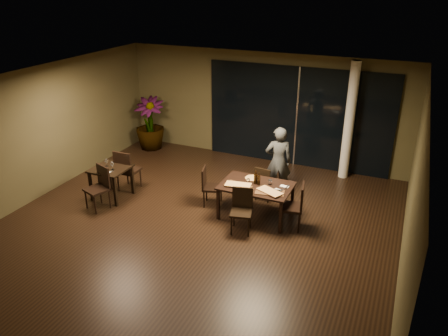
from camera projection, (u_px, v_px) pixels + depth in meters
ground at (198, 224)px, 9.25m from camera, size 8.00×8.00×0.00m
wall_back at (263, 107)px, 12.03m from camera, size 8.00×0.10×3.00m
wall_front at (43, 277)px, 5.25m from camera, size 8.00×0.10×3.00m
wall_left at (41, 132)px, 10.12m from camera, size 0.10×8.00×3.00m
wall_right at (416, 197)px, 7.15m from camera, size 0.10×8.00×3.00m
ceiling at (194, 82)px, 8.02m from camera, size 8.00×8.00×0.04m
window_panel at (297, 117)px, 11.65m from camera, size 5.00×0.06×2.70m
column at (349, 122)px, 10.82m from camera, size 0.24×0.24×3.00m
main_table at (256, 188)px, 9.28m from camera, size 1.50×1.00×0.75m
side_table at (111, 173)px, 10.13m from camera, size 0.80×0.80×0.75m
chair_main_far at (264, 182)px, 10.04m from camera, size 0.43×0.43×0.84m
chair_main_near at (242, 207)px, 8.85m from camera, size 0.51×0.51×0.91m
chair_main_left at (209, 184)px, 9.83m from camera, size 0.52×0.52×0.91m
chair_main_right at (296, 204)px, 8.89m from camera, size 0.54×0.54×1.00m
chair_side_far at (126, 168)px, 10.47m from camera, size 0.48×0.48×1.03m
chair_side_near at (100, 185)px, 9.70m from camera, size 0.58×0.58×0.98m
diner at (278, 162)px, 10.17m from camera, size 0.67×0.56×1.69m
potted_plant at (150, 124)px, 12.99m from camera, size 1.05×1.05×1.56m
pizza_board_left at (238, 186)px, 9.21m from camera, size 0.61×0.39×0.01m
pizza_board_right at (270, 192)px, 8.93m from camera, size 0.64×0.40×0.01m
oblong_pizza_left at (238, 185)px, 9.20m from camera, size 0.55×0.32×0.02m
oblong_pizza_right at (270, 192)px, 8.92m from camera, size 0.57×0.43×0.02m
round_pizza at (253, 178)px, 9.54m from camera, size 0.32×0.32×0.01m
bottle_a at (255, 177)px, 9.25m from camera, size 0.07×0.07×0.30m
bottle_b at (259, 179)px, 9.20m from camera, size 0.06×0.06×0.28m
bottle_c at (256, 178)px, 9.26m from camera, size 0.06×0.06×0.28m
tumbler_left at (248, 181)px, 9.34m from camera, size 0.07×0.07×0.09m
tumbler_right at (270, 182)px, 9.26m from camera, size 0.08×0.08×0.10m
napkin_near at (278, 190)px, 9.00m from camera, size 0.20×0.16×0.01m
napkin_far at (285, 186)px, 9.17m from camera, size 0.19×0.11×0.01m
wine_glass_a at (106, 163)px, 10.12m from camera, size 0.08×0.08×0.18m
wine_glass_b at (112, 166)px, 9.95m from camera, size 0.08×0.08×0.19m
side_napkin at (107, 172)px, 9.86m from camera, size 0.21×0.17×0.01m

